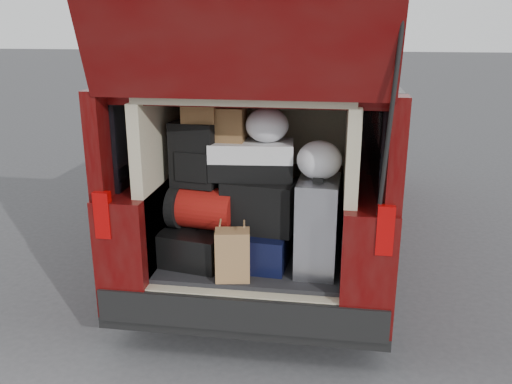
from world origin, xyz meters
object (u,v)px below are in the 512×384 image
red_duffel (204,208)px  backpack (195,154)px  navy_hardshell (257,244)px  silver_roller (317,225)px  black_hardshell (201,241)px  twotone_duffel (251,160)px  black_soft_case (260,205)px  kraft_bag (233,255)px

red_duffel → backpack: size_ratio=1.01×
navy_hardshell → silver_roller: bearing=-8.8°
navy_hardshell → red_duffel: bearing=-169.1°
black_hardshell → silver_roller: size_ratio=0.93×
black_hardshell → silver_roller: (0.83, -0.09, 0.20)m
twotone_duffel → silver_roller: bearing=-21.3°
backpack → twotone_duffel: (0.39, 0.04, -0.03)m
black_soft_case → twotone_duffel: twotone_duffel is taller
navy_hardshell → twotone_duffel: bearing=144.8°
red_duffel → twotone_duffel: (0.32, 0.08, 0.33)m
kraft_bag → twotone_duffel: (0.07, 0.38, 0.55)m
red_duffel → black_soft_case: (0.39, 0.02, 0.03)m
black_soft_case → backpack: backpack is taller
backpack → black_hardshell: bearing=2.9°
silver_roller → black_soft_case: size_ratio=1.32×
black_hardshell → kraft_bag: bearing=-37.2°
black_soft_case → silver_roller: bearing=-1.9°
navy_hardshell → silver_roller: silver_roller is taller
black_hardshell → black_soft_case: size_ratio=1.22×
kraft_bag → black_soft_case: black_soft_case is taller
black_hardshell → black_soft_case: bearing=7.9°
black_hardshell → twotone_duffel: 0.70m
silver_roller → backpack: bearing=176.3°
navy_hardshell → kraft_bag: size_ratio=1.61×
navy_hardshell → black_soft_case: (0.02, -0.03, 0.30)m
black_soft_case → twotone_duffel: size_ratio=0.86×
kraft_bag → navy_hardshell: bearing=61.9°
silver_roller → twotone_duffel: twotone_duffel is taller
silver_roller → kraft_bag: bearing=-153.3°
silver_roller → red_duffel: silver_roller is taller
silver_roller → backpack: (-0.85, 0.09, 0.43)m
black_hardshell → kraft_bag: kraft_bag is taller
navy_hardshell → red_duffel: 0.46m
kraft_bag → backpack: 0.74m
navy_hardshell → black_soft_case: bearing=-50.3°
silver_roller → red_duffel: size_ratio=1.42×
kraft_bag → red_duffel: bearing=121.9°
silver_roller → twotone_duffel: 0.63m
black_hardshell → red_duffel: 0.27m
black_hardshell → kraft_bag: size_ratio=1.72×
silver_roller → backpack: size_ratio=1.44×
backpack → black_soft_case: bearing=6.1°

